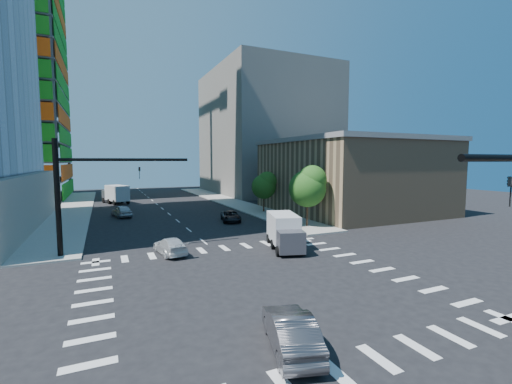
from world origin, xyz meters
TOP-DOWN VIEW (x-y plane):
  - ground at (0.00, 0.00)m, footprint 160.00×160.00m
  - road_markings at (0.00, 0.00)m, footprint 20.00×20.00m
  - sidewalk_ne at (12.50, 40.00)m, footprint 5.00×60.00m
  - sidewalk_nw at (-12.50, 40.00)m, footprint 5.00×60.00m
  - commercial_building at (25.00, 22.00)m, footprint 20.50×22.50m
  - bg_building_ne at (27.00, 55.00)m, footprint 24.00×30.00m
  - signal_mast_nw at (-10.00, 11.50)m, footprint 10.20×0.40m
  - tree_south at (12.63, 13.90)m, footprint 4.16×4.16m
  - tree_north at (12.93, 25.90)m, footprint 3.54×3.52m
  - car_nb_far at (5.90, 20.92)m, footprint 3.07×4.96m
  - car_sb_near at (-3.54, 9.04)m, footprint 2.37×4.67m
  - car_sb_mid at (-6.16, 30.08)m, footprint 2.78×4.89m
  - car_sb_cross at (-1.70, -7.02)m, footprint 2.82×4.89m
  - box_truck_near at (5.60, 6.57)m, footprint 3.80×5.91m
  - box_truck_far at (-6.51, 46.12)m, footprint 4.48×6.62m

SIDE VIEW (x-z plane):
  - ground at x=0.00m, z-range 0.00..0.00m
  - road_markings at x=0.00m, z-range 0.00..0.01m
  - sidewalk_ne at x=12.50m, z-range 0.00..0.15m
  - sidewalk_nw at x=-12.50m, z-range 0.00..0.15m
  - car_nb_far at x=5.90m, z-range 0.00..1.28m
  - car_sb_near at x=-3.54m, z-range 0.00..1.30m
  - car_sb_cross at x=-1.70m, z-range 0.00..1.52m
  - car_sb_mid at x=-6.16m, z-range 0.00..1.57m
  - box_truck_near at x=5.60m, z-range -0.17..2.71m
  - box_truck_far at x=-6.51m, z-range -0.18..3.02m
  - tree_north at x=12.93m, z-range 1.10..6.88m
  - tree_south at x=12.63m, z-range 1.27..8.10m
  - commercial_building at x=25.00m, z-range 0.01..10.61m
  - signal_mast_nw at x=-10.00m, z-range 0.99..9.99m
  - bg_building_ne at x=27.00m, z-range 0.00..28.00m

